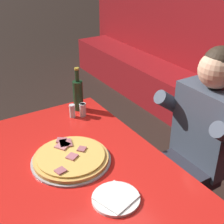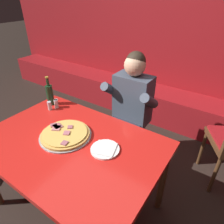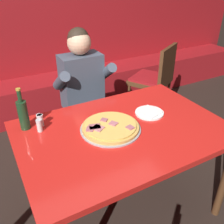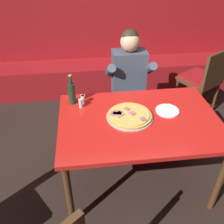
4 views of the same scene
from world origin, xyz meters
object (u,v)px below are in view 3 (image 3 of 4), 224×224
at_px(plate_white_paper, 149,113).
at_px(main_dining_table, 123,138).
at_px(shaker_parmesan, 40,121).
at_px(shaker_black_pepper, 39,126).
at_px(pizza, 110,127).
at_px(dining_chair_near_right, 156,76).
at_px(shaker_red_pepper_flakes, 41,121).
at_px(diner_seated_blue_shirt, 86,92).
at_px(beer_bottle, 23,114).

bearing_deg(plate_white_paper, main_dining_table, -163.62).
bearing_deg(shaker_parmesan, shaker_black_pepper, -106.30).
height_order(pizza, dining_chair_near_right, dining_chair_near_right).
height_order(shaker_red_pepper_flakes, diner_seated_blue_shirt, diner_seated_blue_shirt).
bearing_deg(main_dining_table, plate_white_paper, 16.38).
xyz_separation_m(plate_white_paper, diner_seated_blue_shirt, (-0.21, 0.70, -0.08)).
height_order(beer_bottle, dining_chair_near_right, beer_bottle).
relative_size(pizza, diner_seated_blue_shirt, 0.32).
distance_m(plate_white_paper, shaker_red_pepper_flakes, 0.78).
bearing_deg(beer_bottle, main_dining_table, -29.43).
height_order(pizza, shaker_black_pepper, shaker_black_pepper).
relative_size(main_dining_table, pizza, 3.41).
height_order(shaker_red_pepper_flakes, dining_chair_near_right, dining_chair_near_right).
distance_m(pizza, beer_bottle, 0.58).
xyz_separation_m(shaker_parmesan, dining_chair_near_right, (1.58, 0.75, -0.24)).
distance_m(shaker_parmesan, diner_seated_blue_shirt, 0.72).
relative_size(plate_white_paper, diner_seated_blue_shirt, 0.16).
bearing_deg(dining_chair_near_right, beer_bottle, -156.39).
relative_size(beer_bottle, shaker_parmesan, 3.40).
distance_m(shaker_red_pepper_flakes, dining_chair_near_right, 1.76).
height_order(shaker_black_pepper, dining_chair_near_right, dining_chair_near_right).
relative_size(main_dining_table, dining_chair_near_right, 1.46).
xyz_separation_m(main_dining_table, dining_chair_near_right, (1.10, 1.05, -0.13)).
bearing_deg(main_dining_table, pizza, 156.95).
relative_size(shaker_red_pepper_flakes, diner_seated_blue_shirt, 0.07).
xyz_separation_m(plate_white_paper, dining_chair_near_right, (0.83, 0.97, -0.21)).
bearing_deg(main_dining_table, diner_seated_blue_shirt, 85.60).
bearing_deg(shaker_parmesan, plate_white_paper, -16.94).
bearing_deg(diner_seated_blue_shirt, dining_chair_near_right, 14.67).
xyz_separation_m(plate_white_paper, shaker_red_pepper_flakes, (-0.74, 0.22, 0.03)).
xyz_separation_m(main_dining_table, plate_white_paper, (0.27, 0.08, 0.09)).
bearing_deg(dining_chair_near_right, pizza, -139.23).
relative_size(main_dining_table, shaker_black_pepper, 16.10).
height_order(shaker_parmesan, shaker_black_pepper, same).
distance_m(pizza, diner_seated_blue_shirt, 0.77).
xyz_separation_m(pizza, shaker_red_pepper_flakes, (-0.39, 0.27, 0.02)).
xyz_separation_m(main_dining_table, diner_seated_blue_shirt, (0.06, 0.78, 0.01)).
xyz_separation_m(pizza, shaker_parmesan, (-0.40, 0.27, 0.02)).
bearing_deg(shaker_parmesan, main_dining_table, -32.88).
bearing_deg(diner_seated_blue_shirt, pizza, -100.68).
height_order(shaker_parmesan, diner_seated_blue_shirt, diner_seated_blue_shirt).
xyz_separation_m(shaker_parmesan, shaker_red_pepper_flakes, (0.00, -0.01, 0.00)).
distance_m(plate_white_paper, shaker_parmesan, 0.78).
distance_m(shaker_black_pepper, dining_chair_near_right, 1.81).
bearing_deg(shaker_black_pepper, main_dining_table, -25.86).
distance_m(plate_white_paper, shaker_black_pepper, 0.79).
relative_size(plate_white_paper, dining_chair_near_right, 0.22).
relative_size(shaker_black_pepper, diner_seated_blue_shirt, 0.07).
bearing_deg(shaker_parmesan, diner_seated_blue_shirt, 41.42).
bearing_deg(main_dining_table, shaker_black_pepper, 154.14).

